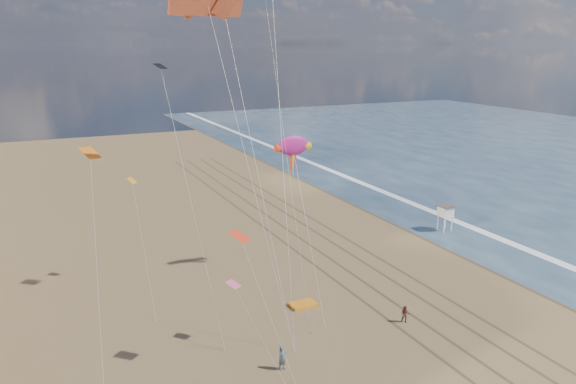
% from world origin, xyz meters
% --- Properties ---
extents(wet_sand, '(260.00, 260.00, 0.00)m').
position_xyz_m(wet_sand, '(19.00, 40.00, 0.00)').
color(wet_sand, '#42301E').
rests_on(wet_sand, ground).
extents(foam, '(260.00, 260.00, 0.00)m').
position_xyz_m(foam, '(23.20, 40.00, 0.00)').
color(foam, white).
rests_on(foam, ground).
extents(tracks, '(7.68, 120.00, 0.01)m').
position_xyz_m(tracks, '(2.55, 30.00, 0.01)').
color(tracks, brown).
rests_on(tracks, ground).
extents(lifeguard_stand, '(1.81, 1.81, 3.27)m').
position_xyz_m(lifeguard_stand, '(19.15, 32.77, 2.52)').
color(lifeguard_stand, white).
rests_on(lifeguard_stand, ground).
extents(grounded_kite, '(2.42, 1.58, 0.27)m').
position_xyz_m(grounded_kite, '(-6.67, 21.38, 0.14)').
color(grounded_kite, orange).
rests_on(grounded_kite, ground).
extents(show_kite, '(3.87, 7.13, 18.44)m').
position_xyz_m(show_kite, '(-3.63, 29.86, 13.08)').
color(show_kite, '#B31B7D').
rests_on(show_kite, ground).
extents(kite_flyer_a, '(0.78, 0.61, 1.87)m').
position_xyz_m(kite_flyer_a, '(-12.61, 12.83, 0.93)').
color(kite_flyer_a, '#525E69').
rests_on(kite_flyer_a, ground).
extents(kite_flyer_b, '(0.95, 0.94, 1.55)m').
position_xyz_m(kite_flyer_b, '(-0.21, 14.88, 0.77)').
color(kite_flyer_b, brown).
rests_on(kite_flyer_b, ground).
extents(small_kites, '(16.56, 20.49, 22.28)m').
position_xyz_m(small_kites, '(-15.96, 22.48, 16.10)').
color(small_kites, '#E6597A').
rests_on(small_kites, ground).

